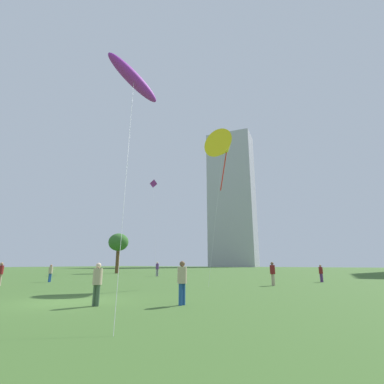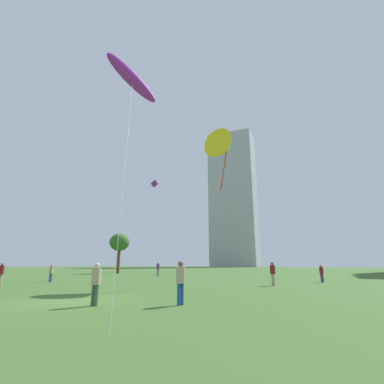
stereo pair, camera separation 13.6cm
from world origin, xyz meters
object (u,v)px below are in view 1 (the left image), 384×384
Objects in this scene: person_standing_4 at (50,272)px; kite_flying_2 at (223,147)px; person_standing_5 at (0,272)px; park_tree_2 at (118,243)px; person_standing_3 at (273,272)px; person_standing_6 at (97,281)px; person_standing_2 at (157,268)px; person_standing_0 at (321,272)px; distant_highrise_1 at (232,198)px; kite_flying_0 at (154,184)px; person_standing_1 at (182,279)px; kite_flying_3 at (134,79)px.

kite_flying_2 is (15.18, 5.57, 10.98)m from person_standing_4.
person_standing_5 is 28.60m from park_tree_2.
park_tree_2 reaches higher than person_standing_3.
person_standing_6 is (14.76, -3.36, -0.03)m from person_standing_5.
person_standing_6 is at bearing 54.60° from person_standing_2.
person_standing_0 is 14.54m from kite_flying_2.
distant_highrise_1 is (-49.33, 117.83, 24.30)m from kite_flying_2.
person_standing_5 is (0.90, -4.71, 0.10)m from person_standing_4.
person_standing_5 is 137.39m from distant_highrise_1.
kite_flying_2 reaches higher than person_standing_5.
person_standing_2 is at bearing 159.96° from person_standing_4.
park_tree_2 is at bearing 151.84° from kite_flying_2.
distant_highrise_1 is at bearing 155.41° from person_standing_3.
person_standing_6 reaches higher than person_standing_4.
park_tree_2 is at bearing -165.28° from person_standing_4.
distant_highrise_1 is (-21.82, 103.10, 30.96)m from park_tree_2.
person_standing_2 is 1.12× the size of person_standing_6.
person_standing_3 is (-2.61, -6.47, 0.13)m from person_standing_0.
person_standing_1 is at bearing -48.76° from kite_flying_0.
distant_highrise_1 reaches higher than kite_flying_2.
person_standing_3 reaches higher than person_standing_1.
kite_flying_0 is at bearing -130.56° from person_standing_1.
person_standing_0 is at bearing 71.34° from person_standing_6.
person_standing_0 is at bearing 74.24° from kite_flying_3.
distant_highrise_1 is (-49.93, 130.19, 25.08)m from kite_flying_3.
person_standing_6 is 17.48m from kite_flying_2.
park_tree_2 is (-33.65, 7.46, 4.34)m from person_standing_0.
person_standing_1 is 0.99× the size of person_standing_3.
person_standing_6 is at bearing -60.84° from person_standing_3.
kite_flying_2 reaches higher than person_standing_2.
kite_flying_0 is at bearing 122.66° from person_standing_6.
person_standing_3 is 19.76m from person_standing_4.
person_standing_0 is at bearing 106.41° from person_standing_2.
person_standing_6 is at bearing 46.18° from person_standing_4.
park_tree_2 is (-27.99, 28.37, 4.26)m from person_standing_6.
distant_highrise_1 is at bearing 105.04° from kite_flying_0.
kite_flying_3 reaches higher than person_standing_2.
distant_highrise_1 reaches higher than kite_flying_3.
person_standing_6 is at bearing -79.92° from person_standing_0.
kite_flying_0 is (-25.72, 29.34, 14.94)m from person_standing_1.
kite_flying_2 is at bearing -61.48° from person_standing_5.
person_standing_5 is 20.69m from kite_flying_2.
distant_highrise_1 is at bearing -149.68° from person_standing_1.
person_standing_2 is at bearing -131.57° from person_standing_1.
person_standing_1 is 0.13× the size of kite_flying_2.
kite_flying_2 is (-3.53, -0.79, 10.87)m from person_standing_3.
person_standing_5 is at bearing -107.04° from person_standing_3.
park_tree_2 reaches higher than person_standing_4.
kite_flying_0 is (-8.15, 27.96, 14.95)m from person_standing_5.
kite_flying_3 reaches higher than person_standing_3.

